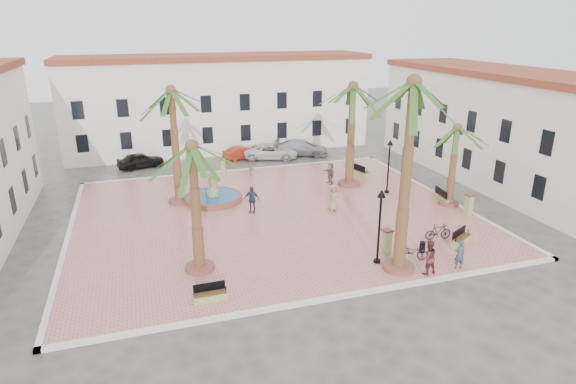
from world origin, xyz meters
name	(u,v)px	position (x,y,z in m)	size (l,w,h in m)	color
ground	(274,216)	(0.00, 0.00, 0.00)	(120.00, 120.00, 0.00)	#56544F
plaza	(274,215)	(0.00, 0.00, 0.07)	(26.00, 22.00, 0.15)	tan
kerb_n	(240,170)	(0.00, 11.00, 0.08)	(26.30, 0.30, 0.16)	silver
kerb_s	(338,297)	(0.00, -11.00, 0.08)	(26.30, 0.30, 0.16)	silver
kerb_e	(438,195)	(13.00, 0.00, 0.08)	(0.30, 22.30, 0.16)	silver
kerb_w	(68,239)	(-13.00, 0.00, 0.08)	(0.30, 22.30, 0.16)	silver
building_north	(219,102)	(0.00, 19.99, 4.77)	(30.40, 7.40, 9.50)	white
building_east	(504,127)	(19.99, 2.00, 4.52)	(7.40, 26.40, 9.00)	white
fountain	(213,197)	(-3.52, 3.75, 0.44)	(4.17, 4.17, 2.16)	#915044
palm_nw	(172,103)	(-5.90, 4.24, 7.28)	(5.16, 5.16, 8.37)	#915044
palm_sw	(193,162)	(-5.90, -6.36, 6.00)	(5.01, 5.01, 7.00)	#915044
palm_s	(412,103)	(4.08, -9.50, 8.86)	(5.39, 5.39, 10.06)	#915044
palm_e	(456,138)	(12.40, -2.10, 4.99)	(4.65, 4.65, 5.88)	#915044
palm_ne	(353,98)	(7.44, 4.11, 7.04)	(5.71, 5.71, 8.21)	#915044
bench_s	(210,296)	(-5.85, -9.54, 0.39)	(1.60, 0.52, 0.84)	#91A460
bench_se	(461,239)	(9.18, -7.87, 0.40)	(1.73, 1.25, 0.89)	#91A460
bench_e	(443,198)	(12.38, -1.43, 0.42)	(0.78, 1.88, 0.97)	#91A460
bench_ne	(359,172)	(9.35, 6.14, 0.44)	(1.08, 2.01, 1.02)	#91A460
lamppost_s	(380,214)	(3.35, -8.52, 2.98)	(0.45, 0.45, 4.18)	black
lamppost_e	(389,157)	(9.41, 1.50, 2.96)	(0.45, 0.45, 4.15)	black
bollard_se	(387,241)	(4.28, -7.78, 0.94)	(0.64, 0.64, 1.52)	#91A460
bollard_n	(223,166)	(-1.56, 10.40, 0.81)	(0.55, 0.55, 1.28)	#91A460
bollard_e	(469,204)	(12.40, -4.22, 0.92)	(0.60, 0.60, 1.49)	#91A460
litter_bin	(422,247)	(6.35, -8.18, 0.47)	(0.33, 0.33, 0.64)	black
cyclist_a	(460,254)	(7.13, -10.40, 0.95)	(0.59, 0.38, 1.61)	#394254
bicycle_a	(412,252)	(5.32, -8.74, 0.61)	(0.61, 1.75, 0.92)	black
cyclist_b	(428,257)	(5.22, -10.40, 1.09)	(0.91, 0.71, 1.87)	maroon
bicycle_b	(438,232)	(8.19, -6.97, 0.65)	(0.47, 1.65, 0.99)	black
pedestrian_fountain_a	(334,197)	(4.09, -0.64, 1.09)	(0.91, 0.60, 1.87)	#97815A
pedestrian_fountain_b	(252,199)	(-1.37, 0.70, 1.08)	(1.09, 0.46, 1.87)	#2C334E
pedestrian_north	(251,166)	(0.62, 9.08, 0.96)	(1.05, 0.60, 1.62)	#4B4B50
pedestrian_east	(330,173)	(6.12, 4.91, 1.01)	(1.59, 0.51, 1.71)	#6E6654
car_black	(141,160)	(-8.30, 14.75, 0.70)	(1.65, 4.10, 1.40)	black
car_red	(243,153)	(1.16, 14.97, 0.62)	(1.31, 3.75, 1.24)	#9E2B16
car_silver	(302,148)	(7.08, 14.61, 0.75)	(2.11, 5.20, 1.51)	#B0B0B9
car_white	(271,151)	(3.79, 14.18, 0.72)	(2.38, 5.17, 1.44)	silver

